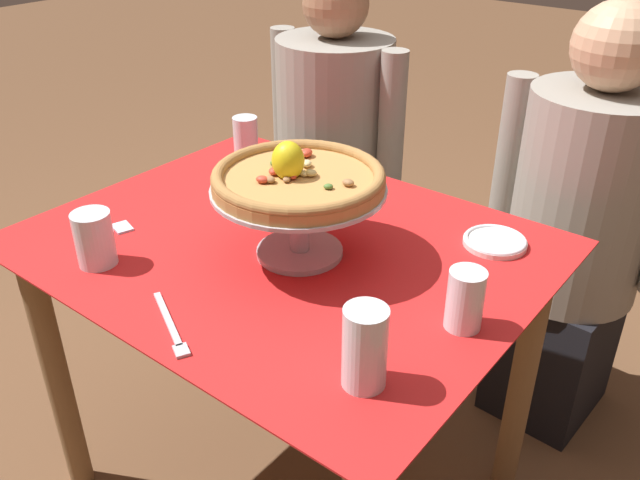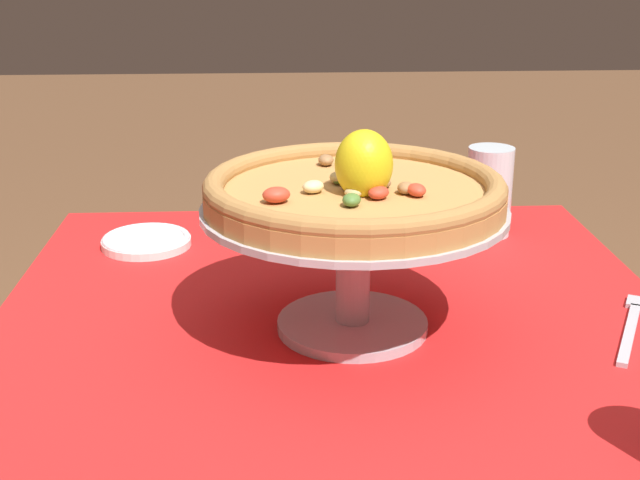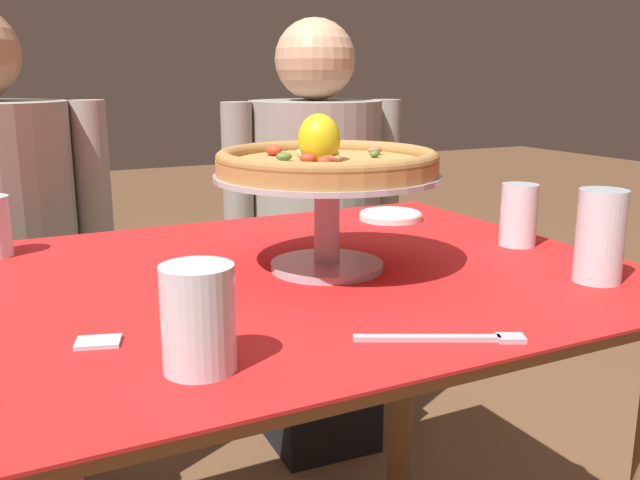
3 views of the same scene
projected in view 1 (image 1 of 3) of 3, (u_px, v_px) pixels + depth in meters
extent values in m
cylinder|color=olive|center=(57.00, 377.00, 1.63)|extent=(0.06, 0.06, 0.72)
cylinder|color=olive|center=(251.00, 262.00, 2.10)|extent=(0.06, 0.06, 0.72)
cylinder|color=olive|center=(522.00, 383.00, 1.61)|extent=(0.06, 0.06, 0.72)
cube|color=olive|center=(284.00, 249.00, 1.43)|extent=(1.02, 0.81, 0.02)
cube|color=red|center=(284.00, 243.00, 1.43)|extent=(1.06, 0.85, 0.00)
cylinder|color=#B7B7C1|center=(300.00, 251.00, 1.38)|extent=(0.18, 0.18, 0.01)
cylinder|color=#B7B7C1|center=(299.00, 220.00, 1.35)|extent=(0.04, 0.04, 0.13)
cylinder|color=#B7B7C1|center=(299.00, 189.00, 1.31)|extent=(0.35, 0.35, 0.01)
cylinder|color=#BC8447|center=(299.00, 182.00, 1.30)|extent=(0.34, 0.34, 0.02)
torus|color=#A6743E|center=(298.00, 175.00, 1.30)|extent=(0.34, 0.34, 0.02)
ellipsoid|color=#C63D28|center=(262.00, 179.00, 1.27)|extent=(0.03, 0.03, 0.01)
ellipsoid|color=#4C7533|center=(309.00, 174.00, 1.29)|extent=(0.03, 0.03, 0.01)
ellipsoid|color=tan|center=(286.00, 169.00, 1.32)|extent=(0.02, 0.02, 0.01)
ellipsoid|color=#996B42|center=(270.00, 179.00, 1.27)|extent=(0.03, 0.02, 0.01)
ellipsoid|color=#C63D28|center=(292.00, 176.00, 1.29)|extent=(0.03, 0.03, 0.01)
ellipsoid|color=#C63D28|center=(274.00, 171.00, 1.30)|extent=(0.03, 0.03, 0.01)
ellipsoid|color=beige|center=(307.00, 163.00, 1.34)|extent=(0.03, 0.03, 0.01)
ellipsoid|color=beige|center=(304.00, 174.00, 1.30)|extent=(0.02, 0.02, 0.01)
ellipsoid|color=#C63D28|center=(306.00, 153.00, 1.38)|extent=(0.03, 0.04, 0.02)
ellipsoid|color=#996B42|center=(287.00, 179.00, 1.27)|extent=(0.02, 0.02, 0.01)
ellipsoid|color=#4C7533|center=(328.00, 186.00, 1.25)|extent=(0.02, 0.02, 0.01)
ellipsoid|color=tan|center=(291.00, 171.00, 1.30)|extent=(0.04, 0.03, 0.02)
ellipsoid|color=tan|center=(310.00, 173.00, 1.29)|extent=(0.03, 0.03, 0.01)
ellipsoid|color=#4C7533|center=(275.00, 163.00, 1.34)|extent=(0.03, 0.03, 0.01)
ellipsoid|color=#996B42|center=(348.00, 183.00, 1.26)|extent=(0.02, 0.02, 0.01)
ellipsoid|color=tan|center=(299.00, 172.00, 1.30)|extent=(0.02, 0.02, 0.01)
ellipsoid|color=yellow|center=(288.00, 161.00, 1.29)|extent=(0.07, 0.07, 0.08)
cylinder|color=silver|center=(94.00, 239.00, 1.32)|extent=(0.08, 0.08, 0.11)
cylinder|color=silver|center=(96.00, 247.00, 1.33)|extent=(0.07, 0.07, 0.08)
cylinder|color=silver|center=(365.00, 347.00, 1.01)|extent=(0.07, 0.07, 0.14)
cylinder|color=silver|center=(364.00, 370.00, 1.03)|extent=(0.06, 0.06, 0.05)
cylinder|color=silver|center=(246.00, 135.00, 1.84)|extent=(0.07, 0.07, 0.10)
cylinder|color=silver|center=(246.00, 141.00, 1.85)|extent=(0.06, 0.06, 0.07)
cylinder|color=white|center=(465.00, 300.00, 1.14)|extent=(0.07, 0.07, 0.11)
cylinder|color=silver|center=(464.00, 308.00, 1.15)|extent=(0.06, 0.06, 0.08)
cylinder|color=white|center=(495.00, 242.00, 1.41)|extent=(0.13, 0.13, 0.01)
torus|color=white|center=(495.00, 240.00, 1.41)|extent=(0.13, 0.13, 0.01)
cube|color=#B7B7C1|center=(168.00, 319.00, 1.18)|extent=(0.16, 0.09, 0.01)
cube|color=#B7B7C1|center=(181.00, 351.00, 1.10)|extent=(0.04, 0.04, 0.01)
cube|color=silver|center=(122.00, 227.00, 1.48)|extent=(0.06, 0.05, 0.00)
cube|color=maroon|center=(333.00, 257.00, 2.39)|extent=(0.30, 0.34, 0.44)
cylinder|color=gray|center=(334.00, 126.00, 2.15)|extent=(0.39, 0.39, 0.56)
sphere|color=#9E7051|center=(336.00, 4.00, 1.96)|extent=(0.20, 0.20, 0.20)
cylinder|color=gray|center=(284.00, 99.00, 2.25)|extent=(0.08, 0.08, 0.47)
cylinder|color=gray|center=(391.00, 130.00, 2.00)|extent=(0.08, 0.08, 0.47)
cube|color=black|center=(552.00, 346.00, 1.96)|extent=(0.30, 0.34, 0.42)
cylinder|color=gray|center=(585.00, 197.00, 1.72)|extent=(0.38, 0.38, 0.56)
sphere|color=tan|center=(618.00, 46.00, 1.53)|extent=(0.21, 0.21, 0.21)
cylinder|color=gray|center=(510.00, 160.00, 1.83)|extent=(0.08, 0.08, 0.47)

